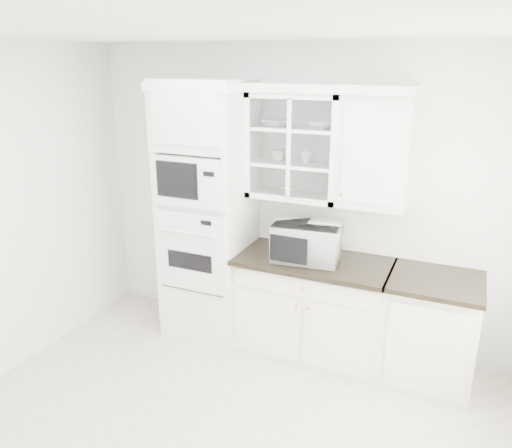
% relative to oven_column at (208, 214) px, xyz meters
% --- Properties ---
extents(ground, '(4.00, 3.50, 0.01)m').
position_rel_oven_column_xyz_m(ground, '(0.75, -1.42, -1.19)').
color(ground, beige).
rests_on(ground, ground).
extents(room_shell, '(4.00, 3.50, 2.70)m').
position_rel_oven_column_xyz_m(room_shell, '(0.75, -0.99, 0.58)').
color(room_shell, white).
rests_on(room_shell, ground).
extents(oven_column, '(0.76, 0.68, 2.40)m').
position_rel_oven_column_xyz_m(oven_column, '(0.00, 0.00, 0.00)').
color(oven_column, white).
rests_on(oven_column, ground).
extents(base_cabinet_run, '(1.32, 0.67, 0.92)m').
position_rel_oven_column_xyz_m(base_cabinet_run, '(1.03, 0.03, -0.74)').
color(base_cabinet_run, white).
rests_on(base_cabinet_run, ground).
extents(extra_base_cabinet, '(0.72, 0.67, 0.92)m').
position_rel_oven_column_xyz_m(extra_base_cabinet, '(2.03, 0.03, -0.74)').
color(extra_base_cabinet, white).
rests_on(extra_base_cabinet, ground).
extents(upper_cabinet_glass, '(0.80, 0.33, 0.90)m').
position_rel_oven_column_xyz_m(upper_cabinet_glass, '(0.78, 0.17, 0.65)').
color(upper_cabinet_glass, white).
rests_on(upper_cabinet_glass, room_shell).
extents(upper_cabinet_solid, '(0.55, 0.33, 0.90)m').
position_rel_oven_column_xyz_m(upper_cabinet_solid, '(1.46, 0.17, 0.65)').
color(upper_cabinet_solid, white).
rests_on(upper_cabinet_solid, room_shell).
extents(crown_molding, '(2.14, 0.38, 0.07)m').
position_rel_oven_column_xyz_m(crown_molding, '(0.68, 0.14, 1.14)').
color(crown_molding, white).
rests_on(crown_molding, room_shell).
extents(countertop_microwave, '(0.60, 0.52, 0.32)m').
position_rel_oven_column_xyz_m(countertop_microwave, '(0.97, -0.01, -0.12)').
color(countertop_microwave, white).
rests_on(countertop_microwave, base_cabinet_run).
extents(bowl_a, '(0.29, 0.29, 0.06)m').
position_rel_oven_column_xyz_m(bowl_a, '(0.60, 0.17, 0.84)').
color(bowl_a, white).
rests_on(bowl_a, upper_cabinet_glass).
extents(bowl_b, '(0.26, 0.26, 0.07)m').
position_rel_oven_column_xyz_m(bowl_b, '(0.99, 0.17, 0.84)').
color(bowl_b, white).
rests_on(bowl_b, upper_cabinet_glass).
extents(cup_a, '(0.13, 0.13, 0.10)m').
position_rel_oven_column_xyz_m(cup_a, '(0.61, 0.19, 0.56)').
color(cup_a, white).
rests_on(cup_a, upper_cabinet_glass).
extents(cup_b, '(0.11, 0.11, 0.10)m').
position_rel_oven_column_xyz_m(cup_b, '(0.87, 0.18, 0.56)').
color(cup_b, white).
rests_on(cup_b, upper_cabinet_glass).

